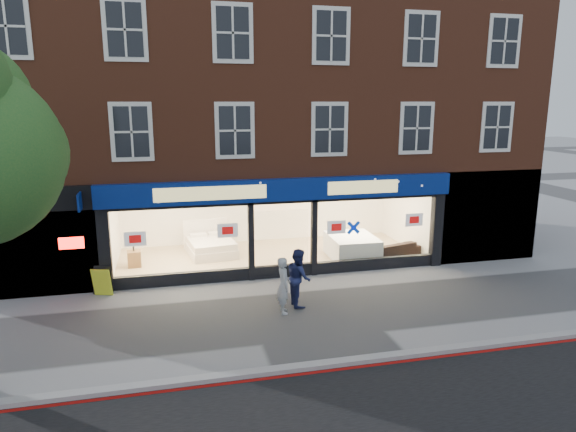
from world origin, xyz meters
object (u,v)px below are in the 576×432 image
object	(u,v)px
a_board	(102,281)
sofa	(393,250)
pedestrian_grey	(284,285)
display_bed	(211,245)
mattress_stack	(352,247)
pedestrian_blue	(299,277)

from	to	relation	value
a_board	sofa	bearing A→B (deg)	24.46
a_board	pedestrian_grey	size ratio (longest dim) A/B	0.55
display_bed	pedestrian_grey	distance (m)	5.91
mattress_stack	sofa	size ratio (longest dim) A/B	1.05
sofa	pedestrian_blue	distance (m)	5.52
mattress_stack	sofa	world-z (taller)	mattress_stack
mattress_stack	pedestrian_grey	distance (m)	5.35
mattress_stack	a_board	bearing A→B (deg)	-169.54
mattress_stack	a_board	distance (m)	8.59
sofa	pedestrian_grey	world-z (taller)	pedestrian_grey
pedestrian_grey	pedestrian_blue	world-z (taller)	pedestrian_blue
mattress_stack	a_board	world-z (taller)	mattress_stack
pedestrian_grey	display_bed	bearing A→B (deg)	17.30
mattress_stack	sofa	xyz separation A→B (m)	(1.47, -0.36, -0.11)
pedestrian_blue	pedestrian_grey	bearing A→B (deg)	127.04
pedestrian_grey	pedestrian_blue	bearing A→B (deg)	-48.79
display_bed	mattress_stack	bearing A→B (deg)	-26.09
sofa	a_board	bearing A→B (deg)	-8.49
a_board	pedestrian_grey	bearing A→B (deg)	-9.16
display_bed	pedestrian_grey	size ratio (longest dim) A/B	1.41
mattress_stack	a_board	xyz separation A→B (m)	(-8.44, -1.56, -0.07)
sofa	pedestrian_grey	xyz separation A→B (m)	(-4.95, -3.70, 0.40)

